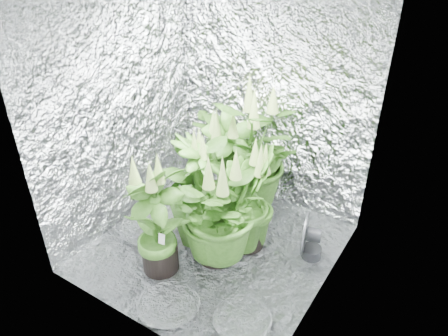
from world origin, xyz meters
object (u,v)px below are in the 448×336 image
plant_f (157,220)px  circulation_fan (309,239)px  plant_b (230,166)px  plant_e (215,211)px  plant_d (199,194)px  plant_c (248,201)px  plant_a (252,150)px

plant_f → circulation_fan: size_ratio=2.58×
plant_b → plant_e: size_ratio=0.95×
plant_d → plant_e: 0.23m
plant_c → plant_d: size_ratio=0.96×
plant_d → plant_e: plant_d is taller
plant_e → circulation_fan: 0.70m
plant_b → plant_e: (0.21, -0.53, -0.00)m
plant_b → plant_d: plant_b is taller
plant_b → plant_d: size_ratio=1.02×
plant_b → plant_c: bearing=-42.0°
plant_a → plant_d: (-0.07, -0.61, -0.08)m
plant_a → circulation_fan: 0.83m
plant_c → plant_d: 0.35m
plant_e → plant_d: bearing=153.0°
plant_b → plant_d: (0.01, -0.43, -0.00)m
plant_b → plant_e: 0.57m
plant_a → plant_b: size_ratio=1.14×
plant_e → circulation_fan: plant_e is taller
plant_a → plant_f: plant_a is taller
plant_a → plant_e: plant_a is taller
plant_f → circulation_fan: 1.07m
plant_a → circulation_fan: plant_a is taller
plant_c → plant_e: bearing=-116.0°
plant_a → plant_d: size_ratio=1.17×
plant_f → circulation_fan: (0.80, 0.65, -0.27)m
plant_a → plant_e: bearing=-79.9°
plant_e → circulation_fan: bearing=33.8°
plant_b → circulation_fan: (0.75, -0.17, -0.26)m
plant_b → plant_f: bearing=-93.3°
plant_b → circulation_fan: plant_b is taller
plant_a → plant_b: bearing=-115.5°
circulation_fan → plant_b: bearing=152.8°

